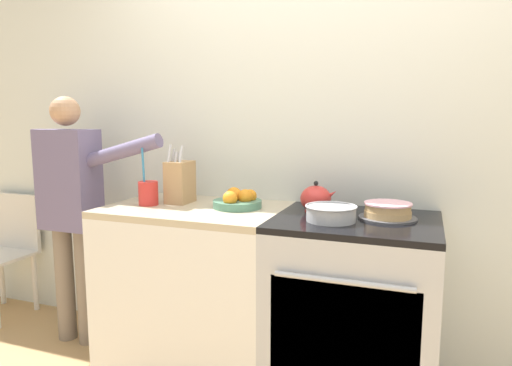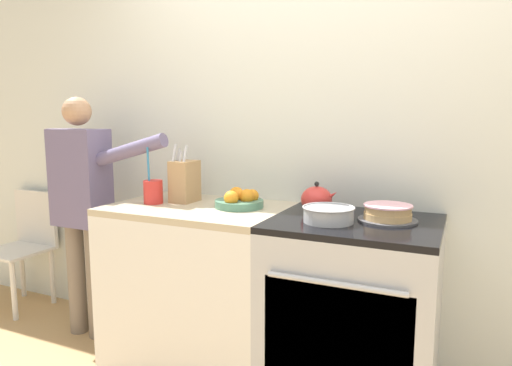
% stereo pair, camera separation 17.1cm
% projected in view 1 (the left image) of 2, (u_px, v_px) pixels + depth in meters
% --- Properties ---
extents(wall_back, '(8.00, 0.04, 2.60)m').
position_uv_depth(wall_back, '(324.00, 132.00, 2.50)').
color(wall_back, silver).
rests_on(wall_back, ground_plane).
extents(counter_cabinet, '(0.94, 0.66, 0.90)m').
position_uv_depth(counter_cabinet, '(197.00, 287.00, 2.52)').
color(counter_cabinet, white).
rests_on(counter_cabinet, ground_plane).
extents(stove_range, '(0.77, 0.69, 0.90)m').
position_uv_depth(stove_range, '(353.00, 309.00, 2.22)').
color(stove_range, '#B7BABF').
rests_on(stove_range, ground_plane).
extents(layer_cake, '(0.27, 0.27, 0.08)m').
position_uv_depth(layer_cake, '(388.00, 211.00, 2.14)').
color(layer_cake, '#4C4C51').
rests_on(layer_cake, stove_range).
extents(tea_kettle, '(0.19, 0.16, 0.16)m').
position_uv_depth(tea_kettle, '(316.00, 199.00, 2.31)').
color(tea_kettle, red).
rests_on(tea_kettle, stove_range).
extents(mixing_bowl, '(0.24, 0.24, 0.07)m').
position_uv_depth(mixing_bowl, '(331.00, 213.00, 2.10)').
color(mixing_bowl, '#B7BABF').
rests_on(mixing_bowl, stove_range).
extents(knife_block, '(0.12, 0.16, 0.33)m').
position_uv_depth(knife_block, '(180.00, 182.00, 2.55)').
color(knife_block, tan).
rests_on(knife_block, counter_cabinet).
extents(utensil_crock, '(0.11, 0.11, 0.31)m').
position_uv_depth(utensil_crock, '(148.00, 192.00, 2.48)').
color(utensil_crock, red).
rests_on(utensil_crock, counter_cabinet).
extents(fruit_bowl, '(0.26, 0.26, 0.10)m').
position_uv_depth(fruit_bowl, '(238.00, 200.00, 2.41)').
color(fruit_bowl, '#4C7F66').
rests_on(fruit_bowl, counter_cabinet).
extents(person_baker, '(0.89, 0.20, 1.50)m').
position_uv_depth(person_baker, '(71.00, 200.00, 2.72)').
color(person_baker, '#7A6B5B').
rests_on(person_baker, ground_plane).
extents(dining_chair, '(0.40, 0.40, 0.84)m').
position_uv_depth(dining_chair, '(7.00, 246.00, 3.22)').
color(dining_chair, silver).
rests_on(dining_chair, ground_plane).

